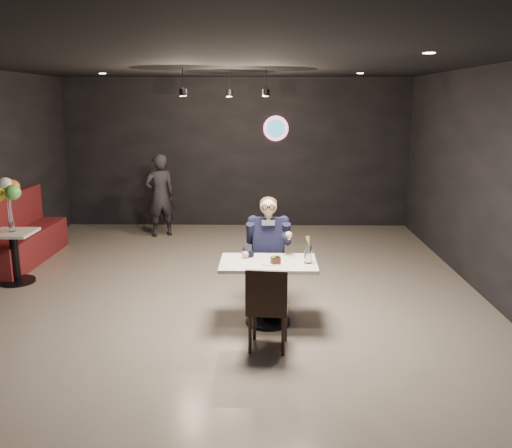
{
  "coord_description": "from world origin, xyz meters",
  "views": [
    {
      "loc": [
        0.62,
        -6.55,
        2.54
      ],
      "look_at": [
        0.49,
        -0.02,
        1.05
      ],
      "focal_mm": 38.0,
      "sensor_mm": 36.0,
      "label": 1
    }
  ],
  "objects_px": {
    "chair_far": "(268,271)",
    "balloon_vase": "(12,227)",
    "main_table": "(268,293)",
    "chair_near": "(268,306)",
    "sundae_glass": "(308,254)",
    "side_table": "(15,258)",
    "passerby": "(160,195)",
    "seated_man": "(268,251)",
    "booth_bench": "(24,229)"
  },
  "relations": [
    {
      "from": "booth_bench",
      "to": "side_table",
      "type": "xyz_separation_m",
      "value": [
        0.3,
        -1.0,
        -0.2
      ]
    },
    {
      "from": "chair_near",
      "to": "seated_man",
      "type": "distance_m",
      "value": 1.22
    },
    {
      "from": "seated_man",
      "to": "sundae_glass",
      "type": "height_order",
      "value": "seated_man"
    },
    {
      "from": "balloon_vase",
      "to": "chair_near",
      "type": "bearing_deg",
      "value": -29.35
    },
    {
      "from": "side_table",
      "to": "passerby",
      "type": "distance_m",
      "value": 3.22
    },
    {
      "from": "balloon_vase",
      "to": "passerby",
      "type": "distance_m",
      "value": 3.19
    },
    {
      "from": "seated_man",
      "to": "chair_near",
      "type": "bearing_deg",
      "value": -90.0
    },
    {
      "from": "booth_bench",
      "to": "balloon_vase",
      "type": "xyz_separation_m",
      "value": [
        0.3,
        -1.0,
        0.27
      ]
    },
    {
      "from": "chair_near",
      "to": "seated_man",
      "type": "bearing_deg",
      "value": 96.09
    },
    {
      "from": "passerby",
      "to": "chair_near",
      "type": "bearing_deg",
      "value": 86.03
    },
    {
      "from": "balloon_vase",
      "to": "main_table",
      "type": "bearing_deg",
      "value": -21.0
    },
    {
      "from": "chair_near",
      "to": "sundae_glass",
      "type": "relative_size",
      "value": 4.6
    },
    {
      "from": "chair_near",
      "to": "side_table",
      "type": "distance_m",
      "value": 4.12
    },
    {
      "from": "main_table",
      "to": "chair_far",
      "type": "distance_m",
      "value": 0.56
    },
    {
      "from": "chair_near",
      "to": "balloon_vase",
      "type": "height_order",
      "value": "chair_near"
    },
    {
      "from": "chair_far",
      "to": "passerby",
      "type": "bearing_deg",
      "value": 119.54
    },
    {
      "from": "booth_bench",
      "to": "sundae_glass",
      "type": "bearing_deg",
      "value": -29.2
    },
    {
      "from": "main_table",
      "to": "chair_near",
      "type": "relative_size",
      "value": 1.2
    },
    {
      "from": "chair_near",
      "to": "passerby",
      "type": "relative_size",
      "value": 0.59
    },
    {
      "from": "booth_bench",
      "to": "passerby",
      "type": "height_order",
      "value": "passerby"
    },
    {
      "from": "side_table",
      "to": "balloon_vase",
      "type": "bearing_deg",
      "value": 0.0
    },
    {
      "from": "chair_far",
      "to": "side_table",
      "type": "relative_size",
      "value": 1.29
    },
    {
      "from": "side_table",
      "to": "main_table",
      "type": "bearing_deg",
      "value": -21.0
    },
    {
      "from": "chair_near",
      "to": "sundae_glass",
      "type": "distance_m",
      "value": 0.84
    },
    {
      "from": "side_table",
      "to": "chair_near",
      "type": "bearing_deg",
      "value": -29.35
    },
    {
      "from": "sundae_glass",
      "to": "balloon_vase",
      "type": "height_order",
      "value": "sundae_glass"
    },
    {
      "from": "chair_near",
      "to": "passerby",
      "type": "distance_m",
      "value": 5.24
    },
    {
      "from": "main_table",
      "to": "booth_bench",
      "type": "height_order",
      "value": "booth_bench"
    },
    {
      "from": "chair_far",
      "to": "seated_man",
      "type": "relative_size",
      "value": 0.64
    },
    {
      "from": "main_table",
      "to": "booth_bench",
      "type": "relative_size",
      "value": 0.5
    },
    {
      "from": "booth_bench",
      "to": "balloon_vase",
      "type": "bearing_deg",
      "value": -73.3
    },
    {
      "from": "seated_man",
      "to": "booth_bench",
      "type": "distance_m",
      "value": 4.3
    },
    {
      "from": "chair_near",
      "to": "main_table",
      "type": "bearing_deg",
      "value": 96.09
    },
    {
      "from": "balloon_vase",
      "to": "chair_far",
      "type": "bearing_deg",
      "value": -12.99
    },
    {
      "from": "chair_near",
      "to": "sundae_glass",
      "type": "bearing_deg",
      "value": 59.18
    },
    {
      "from": "main_table",
      "to": "chair_far",
      "type": "relative_size",
      "value": 1.2
    },
    {
      "from": "chair_far",
      "to": "seated_man",
      "type": "distance_m",
      "value": 0.26
    },
    {
      "from": "sundae_glass",
      "to": "booth_bench",
      "type": "height_order",
      "value": "booth_bench"
    },
    {
      "from": "chair_far",
      "to": "side_table",
      "type": "xyz_separation_m",
      "value": [
        -3.59,
        0.83,
        -0.1
      ]
    },
    {
      "from": "seated_man",
      "to": "passerby",
      "type": "relative_size",
      "value": 0.92
    },
    {
      "from": "side_table",
      "to": "balloon_vase",
      "type": "relative_size",
      "value": 5.25
    },
    {
      "from": "main_table",
      "to": "balloon_vase",
      "type": "distance_m",
      "value": 3.87
    },
    {
      "from": "chair_far",
      "to": "chair_near",
      "type": "bearing_deg",
      "value": -90.0
    },
    {
      "from": "booth_bench",
      "to": "main_table",
      "type": "bearing_deg",
      "value": -31.44
    },
    {
      "from": "chair_far",
      "to": "balloon_vase",
      "type": "xyz_separation_m",
      "value": [
        -3.59,
        0.83,
        0.36
      ]
    },
    {
      "from": "chair_far",
      "to": "chair_near",
      "type": "relative_size",
      "value": 1.0
    },
    {
      "from": "booth_bench",
      "to": "balloon_vase",
      "type": "height_order",
      "value": "booth_bench"
    },
    {
      "from": "seated_man",
      "to": "balloon_vase",
      "type": "height_order",
      "value": "seated_man"
    },
    {
      "from": "chair_near",
      "to": "sundae_glass",
      "type": "height_order",
      "value": "sundae_glass"
    },
    {
      "from": "main_table",
      "to": "side_table",
      "type": "xyz_separation_m",
      "value": [
        -3.59,
        1.38,
        -0.02
      ]
    }
  ]
}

